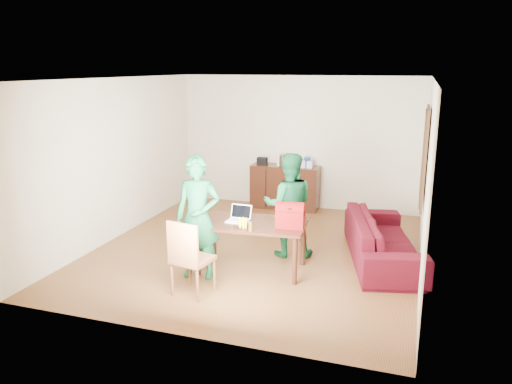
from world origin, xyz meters
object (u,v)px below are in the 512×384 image
(table, at_px, (252,228))
(red_bag, at_px, (290,217))
(chair, at_px, (192,273))
(bottle, at_px, (251,225))
(person_near, at_px, (198,217))
(sofa, at_px, (383,239))
(person_far, at_px, (289,205))
(laptop, at_px, (238,219))

(table, bearing_deg, red_bag, -9.28)
(chair, xyz_separation_m, bottle, (0.59, 0.61, 0.51))
(table, distance_m, bottle, 0.44)
(table, relative_size, person_near, 0.93)
(sofa, bearing_deg, red_bag, 116.31)
(bottle, relative_size, sofa, 0.07)
(red_bag, xyz_separation_m, sofa, (1.19, 1.01, -0.52))
(table, height_order, red_bag, red_bag)
(bottle, bearing_deg, person_far, 78.11)
(bottle, xyz_separation_m, sofa, (1.66, 1.35, -0.47))
(person_near, bearing_deg, red_bag, 9.65)
(bottle, height_order, sofa, bottle)
(person_far, bearing_deg, chair, 48.69)
(table, bearing_deg, laptop, -172.52)
(bottle, bearing_deg, red_bag, 35.73)
(person_far, height_order, sofa, person_far)
(chair, height_order, sofa, chair)
(table, xyz_separation_m, person_far, (0.35, 0.74, 0.18))
(table, bearing_deg, bottle, -77.56)
(person_near, bearing_deg, person_far, 42.07)
(person_near, height_order, bottle, person_near)
(person_far, xyz_separation_m, red_bag, (0.23, -0.79, 0.05))
(person_near, distance_m, person_far, 1.54)
(laptop, xyz_separation_m, bottle, (0.31, -0.34, 0.04))
(person_near, distance_m, red_bag, 1.27)
(table, height_order, bottle, bottle)
(table, xyz_separation_m, bottle, (0.11, -0.38, 0.17))
(table, bearing_deg, person_near, -149.21)
(chair, distance_m, person_near, 0.81)
(red_bag, bearing_deg, chair, -143.28)
(person_near, relative_size, bottle, 10.45)
(laptop, relative_size, sofa, 0.14)
(table, relative_size, laptop, 5.07)
(chair, distance_m, red_bag, 1.52)
(red_bag, distance_m, sofa, 1.65)
(table, distance_m, person_far, 0.84)
(person_near, relative_size, sofa, 0.74)
(chair, relative_size, sofa, 0.44)
(bottle, bearing_deg, person_near, -175.59)
(bottle, bearing_deg, laptop, 132.11)
(table, xyz_separation_m, red_bag, (0.58, -0.05, 0.23))
(person_far, bearing_deg, person_near, 34.33)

